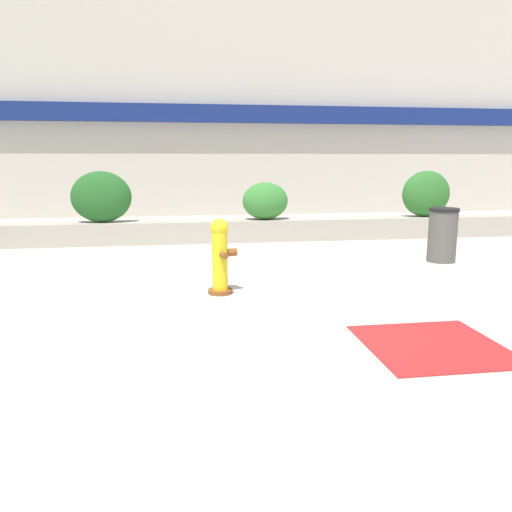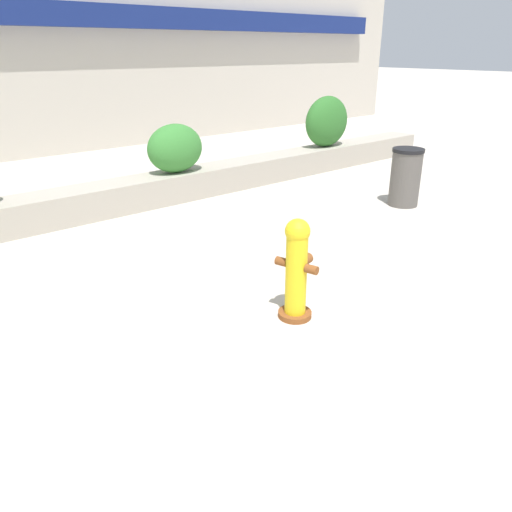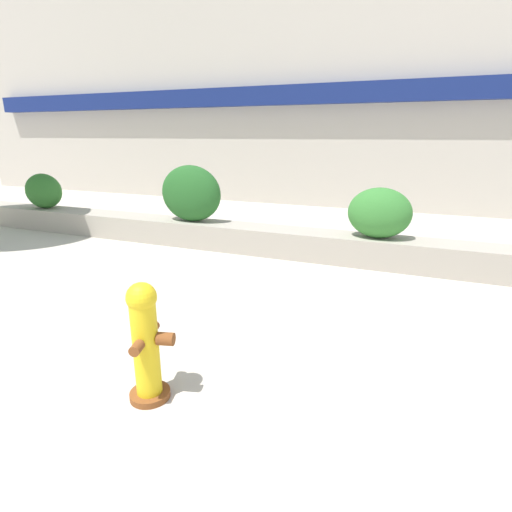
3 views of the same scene
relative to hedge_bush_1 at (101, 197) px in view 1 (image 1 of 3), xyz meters
The scene contains 9 objects.
ground_plane 6.35m from the hedge_bush_1, 73.39° to the right, with size 120.00×120.00×0.00m, color beige.
building_facade 6.89m from the hedge_bush_1, 73.35° to the left, with size 30.00×1.36×8.00m.
planter_wall_low 1.97m from the hedge_bush_1, ahead, with size 18.00×0.70×0.50m, color #ADA393.
hedge_bush_1 is the anchor object (origin of this frame).
hedge_bush_2 3.72m from the hedge_bush_1, ahead, with size 1.07×0.69×0.87m, color #387F33.
hedge_bush_3 7.73m from the hedge_bush_1, ahead, with size 1.21×0.63×1.12m, color #2D6B28.
fire_hydrant 5.17m from the hedge_bush_1, 63.66° to the right, with size 0.47×0.48×1.08m.
tactile_warning_pad 8.28m from the hedge_bush_1, 58.47° to the right, with size 1.39×1.39×0.01m, color #B22323.
trash_bin 7.24m from the hedge_bush_1, 24.20° to the right, with size 0.55×0.55×1.01m.
Camera 1 is at (-0.04, -5.56, 1.90)m, focal length 35.00 mm.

